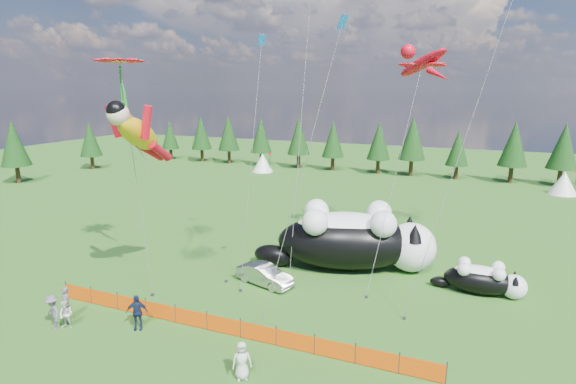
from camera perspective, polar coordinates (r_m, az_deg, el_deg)
name	(u,v)px	position (r m, az deg, el deg)	size (l,w,h in m)	color
ground	(250,308)	(27.14, -4.88, -14.49)	(160.00, 160.00, 0.00)	#0D3D0B
safety_fence	(224,325)	(24.60, -8.19, -16.36)	(22.06, 0.06, 1.10)	#262626
tree_line	(388,148)	(67.83, 12.55, 5.53)	(90.00, 4.00, 8.00)	black
festival_tents	(466,176)	(62.38, 21.64, 1.86)	(50.00, 3.20, 2.80)	white
cat_large	(354,239)	(32.05, 8.39, -5.87)	(12.64, 7.08, 4.66)	black
cat_small	(484,279)	(30.88, 23.58, -10.09)	(5.64, 2.03, 2.04)	black
car	(265,275)	(29.76, -2.96, -10.48)	(1.38, 3.97, 1.31)	#B0B0B4
spectator_a	(66,304)	(28.19, -26.37, -12.59)	(0.71, 0.47, 1.96)	#57585C
spectator_b	(66,315)	(27.39, -26.34, -13.79)	(0.77, 0.45, 1.57)	silver
spectator_c	(137,312)	(25.84, -18.64, -14.27)	(1.14, 0.58, 1.94)	#161F3C
spectator_d	(53,312)	(27.61, -27.71, -13.35)	(1.22, 0.63, 1.90)	#57585C
spectator_e	(242,360)	(21.12, -5.88, -20.51)	(0.86, 0.56, 1.76)	silver
superhero_kite	(139,134)	(27.32, -18.45, 7.03)	(6.24, 6.22, 12.67)	#DDA10B
gecko_kite	(423,63)	(34.80, 16.71, 15.42)	(7.19, 12.89, 17.01)	red
flower_kite	(120,63)	(30.50, -20.58, 15.06)	(5.02, 4.16, 14.52)	red
diamond_kite_a	(260,56)	(30.42, -3.54, 16.87)	(0.87, 5.08, 16.47)	blue
diamond_kite_c	(336,45)	(22.62, 6.17, 18.06)	(3.68, 3.09, 16.39)	blue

